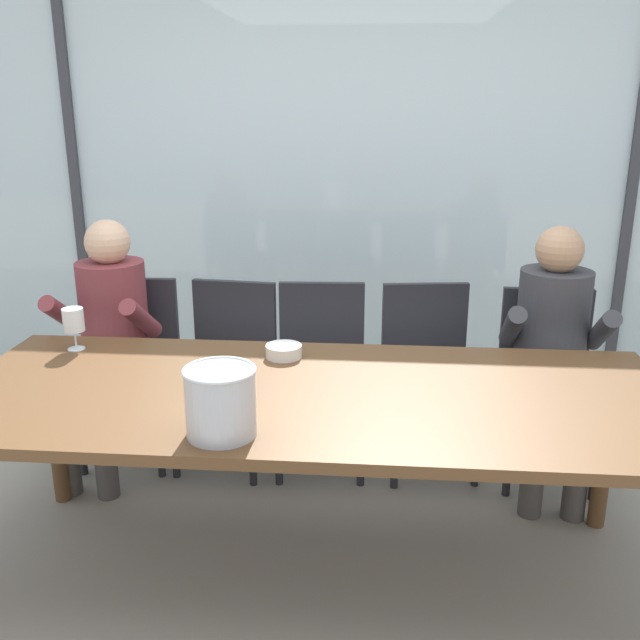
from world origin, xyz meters
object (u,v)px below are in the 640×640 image
at_px(chair_left_of_center, 229,359).
at_px(chair_right_of_center, 427,362).
at_px(person_maroon_top, 108,330).
at_px(wine_glass_by_left_taster, 73,322).
at_px(ice_bucket_primary, 221,401).
at_px(person_charcoal_jacket, 553,343).
at_px(chair_center, 321,361).
at_px(chair_near_window_right, 546,369).
at_px(chair_near_curtain, 133,355).
at_px(tasting_bowl, 284,351).
at_px(dining_table, 312,407).

xyz_separation_m(chair_left_of_center, chair_right_of_center, (0.96, 0.04, 0.00)).
height_order(person_maroon_top, wine_glass_by_left_taster, person_maroon_top).
xyz_separation_m(chair_right_of_center, ice_bucket_primary, (-0.71, -1.30, 0.35)).
height_order(chair_left_of_center, person_charcoal_jacket, person_charcoal_jacket).
xyz_separation_m(chair_center, chair_near_window_right, (1.07, -0.02, 0.00)).
relative_size(chair_near_curtain, person_charcoal_jacket, 0.73).
xyz_separation_m(chair_right_of_center, tasting_bowl, (-0.61, -0.62, 0.26)).
height_order(dining_table, person_maroon_top, person_maroon_top).
bearing_deg(tasting_bowl, person_charcoal_jacket, 21.52).
relative_size(chair_right_of_center, person_charcoal_jacket, 0.73).
height_order(chair_near_window_right, ice_bucket_primary, ice_bucket_primary).
bearing_deg(chair_center, dining_table, -90.74).
xyz_separation_m(dining_table, person_charcoal_jacket, (1.01, 0.78, 0.00)).
relative_size(chair_left_of_center, ice_bucket_primary, 3.96).
bearing_deg(chair_left_of_center, chair_near_curtain, -175.53).
bearing_deg(chair_center, chair_right_of_center, -0.39).
bearing_deg(chair_near_curtain, chair_right_of_center, -1.23).
relative_size(chair_center, person_maroon_top, 0.73).
relative_size(chair_left_of_center, person_charcoal_jacket, 0.73).
distance_m(chair_center, tasting_bowl, 0.65).
bearing_deg(chair_near_curtain, chair_near_window_right, -2.88).
height_order(chair_right_of_center, person_maroon_top, person_maroon_top).
relative_size(dining_table, chair_near_curtain, 2.89).
bearing_deg(chair_near_window_right, chair_center, -179.92).
xyz_separation_m(chair_right_of_center, person_charcoal_jacket, (0.54, -0.16, 0.17)).
bearing_deg(person_charcoal_jacket, wine_glass_by_left_taster, -163.98).
bearing_deg(dining_table, chair_left_of_center, 118.54).
bearing_deg(person_charcoal_jacket, tasting_bowl, -154.71).
distance_m(chair_near_window_right, ice_bucket_primary, 1.81).
bearing_deg(chair_near_window_right, person_maroon_top, -175.54).
bearing_deg(dining_table, wine_glass_by_left_taster, 161.06).
distance_m(person_charcoal_jacket, ice_bucket_primary, 1.70).
bearing_deg(wine_glass_by_left_taster, chair_center, 30.92).
bearing_deg(person_maroon_top, dining_table, -33.12).
xyz_separation_m(chair_near_curtain, wine_glass_by_left_taster, (-0.01, -0.58, 0.35)).
bearing_deg(tasting_bowl, chair_right_of_center, 45.30).
height_order(dining_table, chair_near_curtain, chair_near_curtain).
xyz_separation_m(chair_left_of_center, chair_near_window_right, (1.52, -0.01, 0.00)).
distance_m(chair_near_curtain, wine_glass_by_left_taster, 0.68).
relative_size(chair_near_curtain, chair_right_of_center, 1.00).
bearing_deg(chair_left_of_center, tasting_bowl, -52.76).
relative_size(chair_center, chair_right_of_center, 1.00).
bearing_deg(person_maroon_top, person_charcoal_jacket, 3.70).
height_order(ice_bucket_primary, wine_glass_by_left_taster, ice_bucket_primary).
relative_size(dining_table, chair_left_of_center, 2.89).
bearing_deg(wine_glass_by_left_taster, chair_right_of_center, 22.21).
distance_m(chair_right_of_center, person_charcoal_jacket, 0.59).
relative_size(person_maroon_top, ice_bucket_primary, 5.40).
bearing_deg(wine_glass_by_left_taster, chair_near_curtain, 88.56).
relative_size(chair_left_of_center, chair_center, 1.00).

